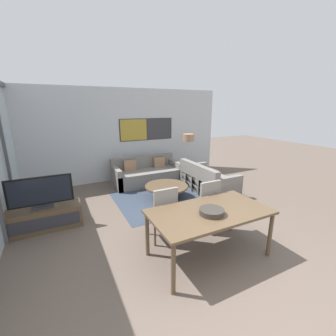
# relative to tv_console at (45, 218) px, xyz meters

# --- Properties ---
(ground_plane) EXTENTS (24.00, 24.00, 0.00)m
(ground_plane) POSITION_rel_tv_console_xyz_m (2.22, -2.86, -0.22)
(ground_plane) COLOR brown
(wall_back) EXTENTS (6.70, 0.09, 2.80)m
(wall_back) POSITION_rel_tv_console_xyz_m (2.25, 2.36, 1.19)
(wall_back) COLOR silver
(wall_back) RESTS_ON ground_plane
(area_rug) EXTENTS (2.48, 2.02, 0.01)m
(area_rug) POSITION_rel_tv_console_xyz_m (2.71, 0.28, -0.21)
(area_rug) COLOR #333D4C
(area_rug) RESTS_ON ground_plane
(tv_console) EXTENTS (1.31, 0.47, 0.43)m
(tv_console) POSITION_rel_tv_console_xyz_m (0.00, 0.00, 0.00)
(tv_console) COLOR brown
(tv_console) RESTS_ON ground_plane
(television) EXTENTS (1.09, 0.20, 0.60)m
(television) POSITION_rel_tv_console_xyz_m (-0.00, 0.00, 0.51)
(television) COLOR #2D2D33
(television) RESTS_ON tv_console
(sofa_main) EXTENTS (2.01, 0.89, 0.78)m
(sofa_main) POSITION_rel_tv_console_xyz_m (2.71, 1.66, 0.05)
(sofa_main) COLOR slate
(sofa_main) RESTS_ON ground_plane
(sofa_side) EXTENTS (0.89, 1.65, 0.78)m
(sofa_side) POSITION_rel_tv_console_xyz_m (3.91, 0.25, 0.05)
(sofa_side) COLOR slate
(sofa_side) RESTS_ON ground_plane
(coffee_table) EXTENTS (1.08, 1.08, 0.35)m
(coffee_table) POSITION_rel_tv_console_xyz_m (2.71, 0.28, 0.05)
(coffee_table) COLOR brown
(coffee_table) RESTS_ON ground_plane
(dining_table) EXTENTS (1.80, 0.98, 0.76)m
(dining_table) POSITION_rel_tv_console_xyz_m (2.29, -2.04, 0.48)
(dining_table) COLOR brown
(dining_table) RESTS_ON ground_plane
(dining_chair_left) EXTENTS (0.46, 0.46, 0.98)m
(dining_chair_left) POSITION_rel_tv_console_xyz_m (1.85, -1.33, 0.32)
(dining_chair_left) COLOR gray
(dining_chair_left) RESTS_ON ground_plane
(dining_chair_centre) EXTENTS (0.46, 0.46, 0.98)m
(dining_chair_centre) POSITION_rel_tv_console_xyz_m (2.73, -1.35, 0.32)
(dining_chair_centre) COLOR gray
(dining_chair_centre) RESTS_ON ground_plane
(fruit_bowl) EXTENTS (0.36, 0.36, 0.08)m
(fruit_bowl) POSITION_rel_tv_console_xyz_m (2.24, -2.14, 0.59)
(fruit_bowl) COLOR #332D28
(fruit_bowl) RESTS_ON dining_table
(floor_lamp) EXTENTS (0.35, 0.35, 1.42)m
(floor_lamp) POSITION_rel_tv_console_xyz_m (4.14, 1.57, 0.99)
(floor_lamp) COLOR #2D2D33
(floor_lamp) RESTS_ON ground_plane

